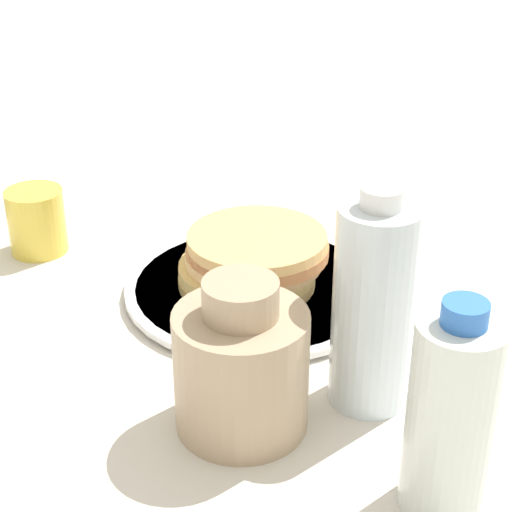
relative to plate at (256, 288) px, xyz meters
name	(u,v)px	position (x,y,z in m)	size (l,w,h in m)	color
ground_plane	(290,296)	(-0.02, 0.03, -0.01)	(4.00, 4.00, 0.00)	silver
plate	(256,288)	(0.00, 0.00, 0.00)	(0.29, 0.29, 0.01)	white
pancake_stack	(253,259)	(0.00, 0.00, 0.04)	(0.16, 0.16, 0.06)	tan
juice_glass	(37,221)	(0.13, -0.25, 0.03)	(0.07, 0.07, 0.08)	yellow
cream_jug	(241,365)	(0.15, 0.16, 0.05)	(0.12, 0.12, 0.14)	tan
water_bottle_near	(374,305)	(0.04, 0.21, 0.09)	(0.07, 0.07, 0.21)	silver
water_bottle_far	(451,416)	(0.10, 0.34, 0.08)	(0.07, 0.07, 0.18)	silver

